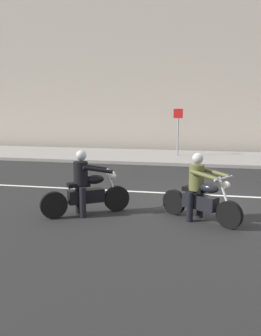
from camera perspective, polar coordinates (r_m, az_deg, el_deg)
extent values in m
plane|color=black|center=(10.56, 10.03, -5.06)|extent=(80.00, 80.00, 0.00)
cube|color=gray|center=(18.40, 10.89, 1.46)|extent=(40.00, 4.40, 0.14)
cube|color=#A89E8E|center=(21.86, 11.59, 18.24)|extent=(40.00, 1.40, 11.93)
cube|color=silver|center=(11.43, 11.47, -3.95)|extent=(18.00, 0.14, 0.01)
cylinder|color=black|center=(8.51, 14.48, -6.74)|extent=(0.57, 0.43, 0.61)
cylinder|color=black|center=(9.32, 6.49, -5.05)|extent=(0.57, 0.43, 0.61)
cylinder|color=silver|center=(8.47, 13.89, -4.09)|extent=(0.35, 0.25, 0.83)
cube|color=black|center=(8.86, 10.33, -5.00)|extent=(0.84, 0.68, 0.32)
ellipsoid|color=black|center=(8.65, 11.60, -2.94)|extent=(0.53, 0.46, 0.22)
cube|color=black|center=(8.89, 9.42, -3.18)|extent=(0.57, 0.48, 0.10)
cylinder|color=silver|center=(8.42, 13.64, -1.48)|extent=(0.41, 0.61, 0.04)
sphere|color=silver|center=(8.41, 14.07, -2.49)|extent=(0.17, 0.17, 0.17)
cylinder|color=silver|center=(9.18, 9.32, -5.22)|extent=(0.63, 0.44, 0.07)
cylinder|color=black|center=(8.80, 8.81, -5.73)|extent=(0.21, 0.21, 0.68)
cylinder|color=black|center=(9.12, 10.29, -5.23)|extent=(0.21, 0.21, 0.68)
cylinder|color=brown|center=(8.80, 9.79, -1.41)|extent=(0.47, 0.47, 0.58)
cylinder|color=brown|center=(8.41, 10.88, -1.08)|extent=(0.64, 0.45, 0.18)
cylinder|color=brown|center=(8.77, 12.48, -0.69)|extent=(0.64, 0.45, 0.18)
sphere|color=tan|center=(8.72, 9.98, 1.20)|extent=(0.20, 0.20, 0.20)
sphere|color=#B7B7BC|center=(8.72, 9.98, 1.40)|extent=(0.25, 0.25, 0.25)
cylinder|color=black|center=(9.53, -2.07, -4.56)|extent=(0.59, 0.46, 0.64)
cylinder|color=black|center=(9.11, -11.34, -5.43)|extent=(0.59, 0.46, 0.64)
cylinder|color=silver|center=(9.40, -2.77, -2.50)|extent=(0.33, 0.25, 0.78)
cube|color=black|center=(9.25, -6.62, -4.16)|extent=(0.87, 0.72, 0.32)
ellipsoid|color=black|center=(9.23, -5.36, -1.70)|extent=(0.53, 0.47, 0.22)
cube|color=black|center=(9.14, -7.74, -2.50)|extent=(0.56, 0.49, 0.10)
cylinder|color=silver|center=(9.31, -3.14, -0.37)|extent=(0.43, 0.60, 0.04)
sphere|color=silver|center=(9.37, -2.67, -1.18)|extent=(0.17, 0.17, 0.17)
cylinder|color=silver|center=(9.36, -8.65, -4.81)|extent=(0.62, 0.46, 0.07)
cylinder|color=black|center=(9.05, -7.10, -5.11)|extent=(0.21, 0.21, 0.73)
cylinder|color=black|center=(9.43, -7.77, -4.52)|extent=(0.21, 0.21, 0.73)
cylinder|color=black|center=(9.10, -7.41, -0.78)|extent=(0.47, 0.47, 0.55)
cylinder|color=black|center=(8.98, -4.83, -0.28)|extent=(0.66, 0.50, 0.24)
cylinder|color=black|center=(9.39, -5.67, 0.15)|extent=(0.66, 0.50, 0.24)
sphere|color=tan|center=(9.04, -7.35, 1.70)|extent=(0.20, 0.20, 0.20)
sphere|color=#B7B7BC|center=(9.04, -7.35, 1.89)|extent=(0.25, 0.25, 0.25)
cylinder|color=gray|center=(18.48, 7.06, 5.33)|extent=(0.08, 0.08, 2.25)
cube|color=red|center=(18.40, 7.11, 8.05)|extent=(0.44, 0.03, 0.44)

